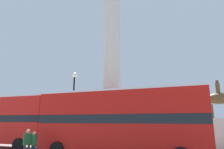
{
  "coord_description": "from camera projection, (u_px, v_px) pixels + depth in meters",
  "views": [
    {
      "loc": [
        6.42,
        -17.24,
        2.31
      ],
      "look_at": [
        0.0,
        0.0,
        6.56
      ],
      "focal_mm": 32.0,
      "sensor_mm": 36.0,
      "label": 1
    }
  ],
  "objects": [
    {
      "name": "equestrian_statue",
      "position": [
        223.0,
        128.0,
        16.95
      ],
      "size": [
        3.29,
        2.49,
        5.89
      ],
      "rotation": [
        0.0,
        0.0,
        -0.09
      ],
      "color": "beige",
      "rests_on": "ground_plane"
    },
    {
      "name": "street_lamp",
      "position": [
        73.0,
        105.0,
        17.6
      ],
      "size": [
        0.42,
        0.42,
        6.58
      ],
      "color": "black",
      "rests_on": "ground_plane"
    },
    {
      "name": "monument_column",
      "position": [
        112.0,
        47.0,
        19.5
      ],
      "size": [
        4.49,
        4.49,
        24.57
      ],
      "color": "beige",
      "rests_on": "ground_plane"
    },
    {
      "name": "bus_b",
      "position": [
        119.0,
        120.0,
        12.98
      ],
      "size": [
        10.78,
        2.89,
        4.25
      ],
      "rotation": [
        0.0,
        0.0,
        -0.01
      ],
      "color": "#B7140F",
      "rests_on": "ground_plane"
    },
    {
      "name": "pedestrian_by_plinth",
      "position": [
        27.0,
        142.0,
        12.28
      ],
      "size": [
        0.36,
        0.5,
        1.78
      ],
      "rotation": [
        0.0,
        0.0,
        4.29
      ],
      "color": "#28282D",
      "rests_on": "ground_plane"
    },
    {
      "name": "pedestrian_near_lamp",
      "position": [
        34.0,
        144.0,
        12.33
      ],
      "size": [
        0.47,
        0.31,
        1.65
      ],
      "rotation": [
        0.0,
        0.0,
        5.93
      ],
      "color": "#192347",
      "rests_on": "ground_plane"
    },
    {
      "name": "ground_plane",
      "position": [
        112.0,
        148.0,
        17.4
      ],
      "size": [
        200.0,
        200.0,
        0.0
      ],
      "primitive_type": "plane",
      "color": "gray"
    }
  ]
}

